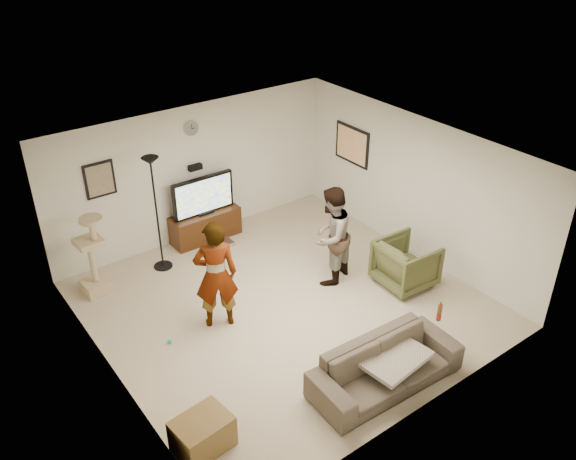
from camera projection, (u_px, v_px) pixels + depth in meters
floor at (285, 304)px, 9.42m from camera, size 5.50×5.50×0.02m
ceiling at (285, 156)px, 8.16m from camera, size 5.50×5.50×0.02m
wall_back at (194, 173)px, 10.70m from camera, size 5.50×0.04×2.50m
wall_front at (426, 334)px, 6.88m from camera, size 5.50×0.04×2.50m
wall_left at (105, 303)px, 7.37m from camera, size 0.04×5.50×2.50m
wall_right at (415, 187)px, 10.20m from camera, size 0.04×5.50×2.50m
wall_clock at (191, 128)px, 10.25m from camera, size 0.26×0.04×0.26m
wall_speaker at (195, 167)px, 10.59m from camera, size 0.25×0.10×0.10m
picture_back at (100, 180)px, 9.64m from camera, size 0.42×0.03×0.52m
picture_right at (352, 145)px, 11.18m from camera, size 0.03×0.78×0.62m
tv_stand at (205, 226)px, 11.03m from camera, size 1.30×0.45×0.54m
console_box at (221, 244)px, 10.92m from camera, size 0.40×0.30×0.07m
tv at (203, 195)px, 10.72m from camera, size 1.19×0.08×0.71m
tv_screen at (204, 196)px, 10.68m from camera, size 1.09×0.01×0.62m
floor_lamp at (157, 215)px, 9.83m from camera, size 0.32×0.32×2.04m
cat_tree at (91, 255)px, 9.38m from camera, size 0.47×0.47×1.36m
person_left at (216, 275)px, 8.59m from camera, size 0.75×0.64×1.73m
person_right at (331, 236)px, 9.58m from camera, size 0.99×0.89×1.68m
sofa at (386, 366)px, 7.77m from camera, size 2.11×0.90×0.61m
throw_blanket at (392, 357)px, 7.77m from camera, size 0.97×0.80×0.06m
beer_bottle at (439, 313)px, 8.05m from camera, size 0.06×0.06×0.25m
armchair at (406, 264)px, 9.70m from camera, size 0.91×0.89×0.79m
side_table at (203, 434)px, 6.92m from camera, size 0.70×0.56×0.43m
toy_ball at (170, 341)px, 8.60m from camera, size 0.06×0.06×0.06m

